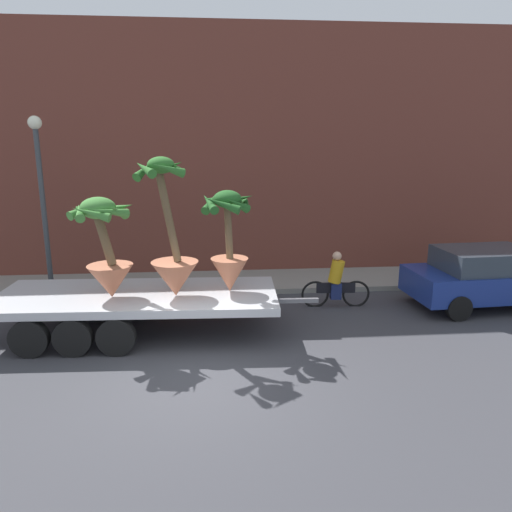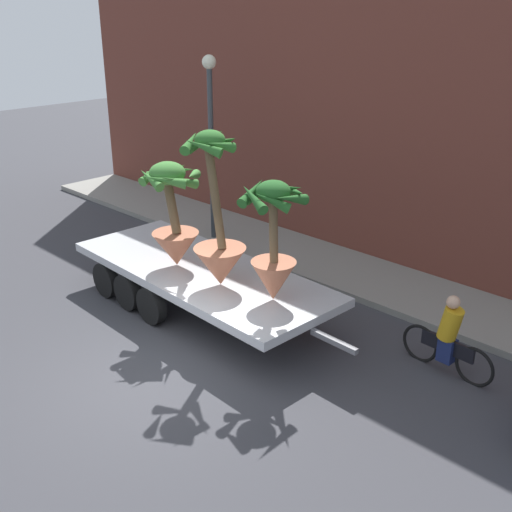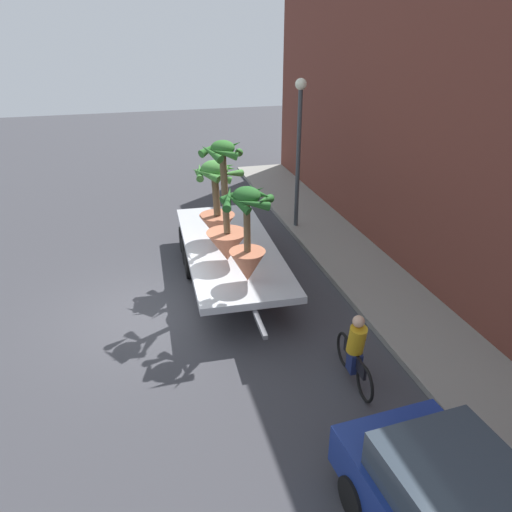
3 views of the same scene
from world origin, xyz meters
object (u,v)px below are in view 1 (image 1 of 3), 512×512
object	(u,v)px
potted_palm_front	(172,252)
cyclist	(336,282)
street_lamp	(41,183)
parked_car	(489,276)
potted_palm_middle	(229,245)
potted_palm_rear	(106,252)
flatbed_trailer	(126,302)

from	to	relation	value
potted_palm_front	cyclist	size ratio (longest dim) A/B	1.66
potted_palm_front	street_lamp	xyz separation A→B (m)	(-3.70, 3.19, 1.24)
parked_car	cyclist	bearing A→B (deg)	175.39
potted_palm_front	cyclist	world-z (taller)	potted_palm_front
street_lamp	potted_palm_middle	bearing A→B (deg)	-30.81
parked_car	potted_palm_middle	bearing A→B (deg)	-170.66
potted_palm_rear	parked_car	world-z (taller)	potted_palm_rear
street_lamp	parked_car	bearing A→B (deg)	-8.63
potted_palm_rear	potted_palm_front	world-z (taller)	potted_palm_front
potted_palm_rear	potted_palm_middle	bearing A→B (deg)	4.58
flatbed_trailer	street_lamp	world-z (taller)	street_lamp
cyclist	parked_car	world-z (taller)	parked_car
potted_palm_middle	street_lamp	distance (m)	5.88
flatbed_trailer	potted_palm_front	size ratio (longest dim) A/B	2.41
cyclist	parked_car	bearing A→B (deg)	-4.61
cyclist	parked_car	size ratio (longest dim) A/B	0.41
potted_palm_rear	potted_palm_middle	distance (m)	2.66
potted_palm_middle	cyclist	xyz separation A→B (m)	(2.89, 1.47, -1.38)
potted_palm_rear	cyclist	world-z (taller)	potted_palm_rear
flatbed_trailer	potted_palm_front	xyz separation A→B (m)	(1.09, -0.27, 1.22)
potted_palm_front	cyclist	bearing A→B (deg)	22.48
potted_palm_middle	cyclist	size ratio (longest dim) A/B	1.26
potted_palm_front	street_lamp	distance (m)	5.04
potted_palm_front	cyclist	xyz separation A→B (m)	(4.14, 1.71, -1.32)
potted_palm_rear	potted_palm_front	distance (m)	1.40
potted_palm_rear	parked_car	xyz separation A→B (m)	(9.61, 1.36, -1.18)
flatbed_trailer	cyclist	xyz separation A→B (m)	(5.23, 1.44, -0.11)
street_lamp	potted_palm_rear	bearing A→B (deg)	-54.00
potted_palm_rear	flatbed_trailer	bearing A→B (deg)	38.11
potted_palm_rear	cyclist	size ratio (longest dim) A/B	1.20
potted_palm_middle	potted_palm_front	xyz separation A→B (m)	(-1.25, -0.24, -0.06)
potted_palm_middle	parked_car	world-z (taller)	potted_palm_middle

